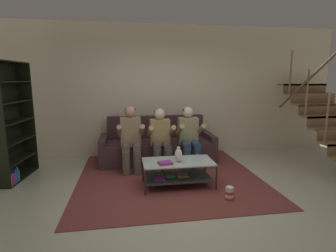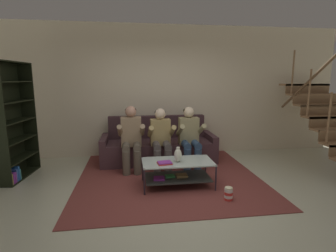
{
  "view_description": "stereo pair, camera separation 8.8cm",
  "coord_description": "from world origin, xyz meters",
  "px_view_note": "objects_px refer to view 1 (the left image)",
  "views": [
    {
      "loc": [
        -0.74,
        -3.48,
        1.73
      ],
      "look_at": [
        -0.03,
        0.92,
        0.92
      ],
      "focal_mm": 28.0,
      "sensor_mm": 36.0,
      "label": 1
    },
    {
      "loc": [
        -0.66,
        -3.49,
        1.73
      ],
      "look_at": [
        -0.03,
        0.92,
        0.92
      ],
      "focal_mm": 28.0,
      "sensor_mm": 36.0,
      "label": 2
    }
  ],
  "objects_px": {
    "person_seated_right": "(189,135)",
    "book_stack": "(165,163)",
    "coffee_table": "(177,170)",
    "person_seated_middle": "(161,136)",
    "vase": "(178,155)",
    "couch": "(157,147)",
    "person_seated_left": "(131,136)",
    "bookshelf": "(9,127)",
    "popcorn_tub": "(230,193)"
  },
  "relations": [
    {
      "from": "bookshelf",
      "to": "book_stack",
      "type": "bearing_deg",
      "value": -19.16
    },
    {
      "from": "couch",
      "to": "person_seated_left",
      "type": "xyz_separation_m",
      "value": [
        -0.56,
        -0.51,
        0.36
      ]
    },
    {
      "from": "person_seated_middle",
      "to": "person_seated_right",
      "type": "height_order",
      "value": "person_seated_right"
    },
    {
      "from": "vase",
      "to": "person_seated_left",
      "type": "bearing_deg",
      "value": 128.83
    },
    {
      "from": "person_seated_middle",
      "to": "person_seated_right",
      "type": "distance_m",
      "value": 0.56
    },
    {
      "from": "vase",
      "to": "bookshelf",
      "type": "bearing_deg",
      "value": 163.81
    },
    {
      "from": "person_seated_right",
      "to": "popcorn_tub",
      "type": "distance_m",
      "value": 1.61
    },
    {
      "from": "person_seated_middle",
      "to": "person_seated_right",
      "type": "xyz_separation_m",
      "value": [
        0.56,
        0.0,
        0.01
      ]
    },
    {
      "from": "vase",
      "to": "coffee_table",
      "type": "bearing_deg",
      "value": 106.7
    },
    {
      "from": "person_seated_left",
      "to": "popcorn_tub",
      "type": "height_order",
      "value": "person_seated_left"
    },
    {
      "from": "vase",
      "to": "book_stack",
      "type": "height_order",
      "value": "vase"
    },
    {
      "from": "vase",
      "to": "bookshelf",
      "type": "xyz_separation_m",
      "value": [
        -2.77,
        0.81,
        0.39
      ]
    },
    {
      "from": "popcorn_tub",
      "to": "person_seated_middle",
      "type": "bearing_deg",
      "value": 118.32
    },
    {
      "from": "book_stack",
      "to": "person_seated_left",
      "type": "bearing_deg",
      "value": 117.12
    },
    {
      "from": "person_seated_left",
      "to": "bookshelf",
      "type": "bearing_deg",
      "value": -177.1
    },
    {
      "from": "bookshelf",
      "to": "person_seated_left",
      "type": "bearing_deg",
      "value": 2.9
    },
    {
      "from": "couch",
      "to": "person_seated_middle",
      "type": "bearing_deg",
      "value": -90.0
    },
    {
      "from": "bookshelf",
      "to": "couch",
      "type": "bearing_deg",
      "value": 13.28
    },
    {
      "from": "vase",
      "to": "popcorn_tub",
      "type": "xyz_separation_m",
      "value": [
        0.64,
        -0.59,
        -0.43
      ]
    },
    {
      "from": "couch",
      "to": "person_seated_right",
      "type": "distance_m",
      "value": 0.84
    },
    {
      "from": "person_seated_left",
      "to": "book_stack",
      "type": "distance_m",
      "value": 1.13
    },
    {
      "from": "person_seated_middle",
      "to": "bookshelf",
      "type": "xyz_separation_m",
      "value": [
        -2.61,
        -0.1,
        0.28
      ]
    },
    {
      "from": "bookshelf",
      "to": "coffee_table",
      "type": "bearing_deg",
      "value": -15.65
    },
    {
      "from": "coffee_table",
      "to": "book_stack",
      "type": "relative_size",
      "value": 4.76
    },
    {
      "from": "person_seated_left",
      "to": "coffee_table",
      "type": "distance_m",
      "value": 1.2
    },
    {
      "from": "person_seated_middle",
      "to": "popcorn_tub",
      "type": "distance_m",
      "value": 1.78
    },
    {
      "from": "person_seated_middle",
      "to": "person_seated_left",
      "type": "bearing_deg",
      "value": 179.5
    },
    {
      "from": "coffee_table",
      "to": "popcorn_tub",
      "type": "xyz_separation_m",
      "value": [
        0.65,
        -0.62,
        -0.17
      ]
    },
    {
      "from": "couch",
      "to": "vase",
      "type": "distance_m",
      "value": 1.45
    },
    {
      "from": "couch",
      "to": "vase",
      "type": "relative_size",
      "value": 9.75
    },
    {
      "from": "person_seated_left",
      "to": "book_stack",
      "type": "relative_size",
      "value": 5.12
    },
    {
      "from": "person_seated_middle",
      "to": "vase",
      "type": "height_order",
      "value": "person_seated_middle"
    },
    {
      "from": "popcorn_tub",
      "to": "vase",
      "type": "bearing_deg",
      "value": 137.23
    },
    {
      "from": "person_seated_right",
      "to": "coffee_table",
      "type": "bearing_deg",
      "value": -114.85
    },
    {
      "from": "person_seated_left",
      "to": "person_seated_right",
      "type": "bearing_deg",
      "value": -0.15
    },
    {
      "from": "bookshelf",
      "to": "person_seated_right",
      "type": "bearing_deg",
      "value": 1.81
    },
    {
      "from": "couch",
      "to": "person_seated_middle",
      "type": "relative_size",
      "value": 2.02
    },
    {
      "from": "couch",
      "to": "popcorn_tub",
      "type": "bearing_deg",
      "value": -68.19
    },
    {
      "from": "coffee_table",
      "to": "vase",
      "type": "height_order",
      "value": "vase"
    },
    {
      "from": "person_seated_middle",
      "to": "coffee_table",
      "type": "height_order",
      "value": "person_seated_middle"
    },
    {
      "from": "person_seated_right",
      "to": "vase",
      "type": "height_order",
      "value": "person_seated_right"
    },
    {
      "from": "person_seated_right",
      "to": "book_stack",
      "type": "height_order",
      "value": "person_seated_right"
    },
    {
      "from": "coffee_table",
      "to": "vase",
      "type": "xyz_separation_m",
      "value": [
        0.01,
        -0.03,
        0.26
      ]
    },
    {
      "from": "vase",
      "to": "bookshelf",
      "type": "relative_size",
      "value": 0.12
    },
    {
      "from": "book_stack",
      "to": "bookshelf",
      "type": "relative_size",
      "value": 0.12
    },
    {
      "from": "couch",
      "to": "person_seated_right",
      "type": "height_order",
      "value": "person_seated_right"
    },
    {
      "from": "couch",
      "to": "person_seated_middle",
      "type": "height_order",
      "value": "person_seated_middle"
    },
    {
      "from": "vase",
      "to": "person_seated_right",
      "type": "bearing_deg",
      "value": 66.39
    },
    {
      "from": "person_seated_right",
      "to": "book_stack",
      "type": "relative_size",
      "value": 4.98
    },
    {
      "from": "bookshelf",
      "to": "popcorn_tub",
      "type": "relative_size",
      "value": 9.58
    }
  ]
}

